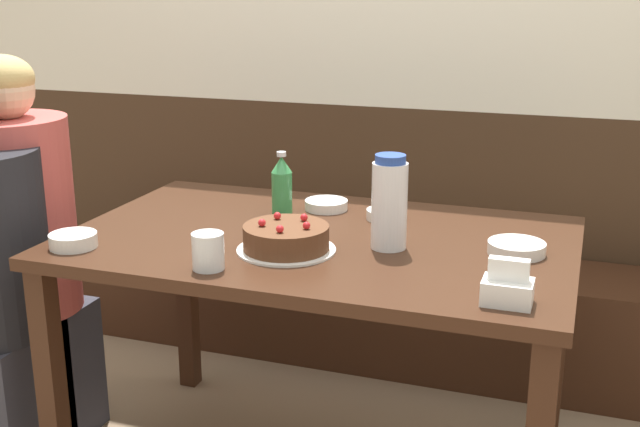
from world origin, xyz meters
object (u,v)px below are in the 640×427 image
at_px(bowl_rice_small, 386,214).
at_px(water_pitcher, 389,203).
at_px(bowl_side_dish, 516,248).
at_px(bench_seat, 389,307).
at_px(napkin_holder, 508,287).
at_px(bowl_sauce_shallow, 326,205).
at_px(glass_water_tall, 208,251).
at_px(birthday_cake, 286,238).
at_px(soju_bottle, 282,184).
at_px(person_pale_blue_shirt, 22,262).
at_px(bowl_soup_white, 73,240).

bearing_deg(bowl_rice_small, water_pitcher, -73.79).
xyz_separation_m(bowl_rice_small, bowl_side_dish, (0.40, -0.19, 0.00)).
distance_m(bench_seat, napkin_holder, 1.40).
bearing_deg(bench_seat, napkin_holder, -64.58).
bearing_deg(bowl_sauce_shallow, glass_water_tall, -99.81).
relative_size(birthday_cake, soju_bottle, 1.38).
height_order(bench_seat, glass_water_tall, glass_water_tall).
xyz_separation_m(bench_seat, person_pale_blue_shirt, (-0.95, -0.92, 0.39)).
bearing_deg(glass_water_tall, bowl_sauce_shallow, 80.19).
bearing_deg(water_pitcher, birthday_cake, -155.10).
relative_size(bowl_sauce_shallow, person_pale_blue_shirt, 0.11).
bearing_deg(bowl_soup_white, bowl_side_dish, 16.45).
height_order(water_pitcher, glass_water_tall, water_pitcher).
xyz_separation_m(water_pitcher, bowl_rice_small, (-0.07, 0.25, -0.11)).
distance_m(bowl_side_dish, bowl_sauce_shallow, 0.65).
height_order(soju_bottle, napkin_holder, soju_bottle).
relative_size(bowl_side_dish, glass_water_tall, 1.62).
relative_size(bowl_side_dish, bowl_sauce_shallow, 1.12).
relative_size(birthday_cake, bowl_rice_small, 2.29).
height_order(bench_seat, bowl_sauce_shallow, bowl_sauce_shallow).
distance_m(soju_bottle, glass_water_tall, 0.52).
bearing_deg(glass_water_tall, water_pitcher, 38.81).
xyz_separation_m(water_pitcher, napkin_holder, (0.34, -0.29, -0.09)).
bearing_deg(bench_seat, water_pitcher, -76.65).
relative_size(water_pitcher, bowl_side_dish, 1.69).
relative_size(soju_bottle, glass_water_tall, 2.07).
distance_m(water_pitcher, bowl_rice_small, 0.28).
bearing_deg(bowl_side_dish, water_pitcher, -169.88).
bearing_deg(water_pitcher, person_pale_blue_shirt, -177.34).
xyz_separation_m(bench_seat, napkin_holder, (0.55, -1.15, 0.59)).
distance_m(water_pitcher, bowl_sauce_shallow, 0.42).
xyz_separation_m(bowl_side_dish, glass_water_tall, (-0.71, -0.36, 0.03)).
relative_size(bench_seat, bowl_rice_small, 22.43).
relative_size(bowl_soup_white, bowl_sauce_shallow, 0.95).
bearing_deg(soju_bottle, birthday_cake, -66.57).
xyz_separation_m(bowl_soup_white, glass_water_tall, (0.42, -0.03, 0.03)).
bearing_deg(bowl_side_dish, person_pale_blue_shirt, -175.68).
bearing_deg(bowl_sauce_shallow, soju_bottle, -145.88).
bearing_deg(person_pale_blue_shirt, birthday_cake, -3.81).
xyz_separation_m(birthday_cake, person_pale_blue_shirt, (-0.91, 0.06, -0.19)).
height_order(bowl_rice_small, bowl_sauce_shallow, same).
bearing_deg(soju_bottle, person_pale_blue_shirt, -160.60).
distance_m(soju_bottle, bowl_rice_small, 0.33).
xyz_separation_m(bench_seat, birthday_cake, (-0.04, -0.98, 0.58)).
bearing_deg(water_pitcher, bowl_side_dish, 10.12).
bearing_deg(napkin_holder, bowl_side_dish, 92.48).
bearing_deg(bench_seat, birthday_cake, -92.45).
height_order(bowl_soup_white, bowl_rice_small, bowl_soup_white).
height_order(bench_seat, water_pitcher, water_pitcher).
bearing_deg(birthday_cake, person_pale_blue_shirt, 176.19).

